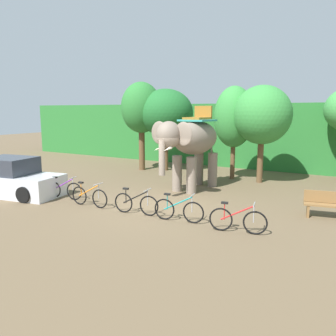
# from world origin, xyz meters

# --- Properties ---
(ground_plane) EXTENTS (80.00, 80.00, 0.00)m
(ground_plane) POSITION_xyz_m (0.00, 0.00, 0.00)
(ground_plane) COLOR brown
(foliage_hedge) EXTENTS (36.00, 6.00, 4.00)m
(foliage_hedge) POSITION_xyz_m (0.00, 12.76, 2.00)
(foliage_hedge) COLOR #28702D
(foliage_hedge) RESTS_ON ground
(tree_center) EXTENTS (2.41, 2.41, 5.24)m
(tree_center) POSITION_xyz_m (-4.91, 6.33, 3.70)
(tree_center) COLOR brown
(tree_center) RESTS_ON ground
(tree_right) EXTENTS (3.23, 3.23, 4.83)m
(tree_right) POSITION_xyz_m (-3.56, 6.89, 3.43)
(tree_right) COLOR brown
(tree_right) RESTS_ON ground
(tree_center_right) EXTENTS (2.06, 2.06, 4.82)m
(tree_center_right) POSITION_xyz_m (0.80, 6.41, 3.23)
(tree_center_right) COLOR brown
(tree_center_right) RESTS_ON ground
(tree_far_right) EXTENTS (2.84, 2.84, 4.79)m
(tree_far_right) POSITION_xyz_m (2.30, 6.23, 3.34)
(tree_far_right) COLOR brown
(tree_far_right) RESTS_ON ground
(elephant) EXTENTS (2.17, 4.22, 3.78)m
(elephant) POSITION_xyz_m (0.06, 3.02, 2.20)
(elephant) COLOR gray
(elephant) RESTS_ON ground
(bike_purple) EXTENTS (1.68, 0.55, 0.92)m
(bike_purple) POSITION_xyz_m (-3.73, -1.04, 0.39)
(bike_purple) COLOR black
(bike_purple) RESTS_ON ground
(bike_orange) EXTENTS (1.71, 0.52, 0.92)m
(bike_orange) POSITION_xyz_m (-2.06, -1.33, 0.39)
(bike_orange) COLOR black
(bike_orange) RESTS_ON ground
(bike_black) EXTENTS (1.70, 0.52, 0.92)m
(bike_black) POSITION_xyz_m (0.03, -1.25, 0.39)
(bike_black) COLOR black
(bike_black) RESTS_ON ground
(bike_teal) EXTENTS (1.70, 0.52, 0.92)m
(bike_teal) POSITION_xyz_m (1.69, -1.20, 0.39)
(bike_teal) COLOR black
(bike_teal) RESTS_ON ground
(bike_red) EXTENTS (1.69, 0.54, 0.92)m
(bike_red) POSITION_xyz_m (3.68, -1.24, 0.39)
(bike_red) COLOR black
(bike_red) RESTS_ON ground
(parked_car) EXTENTS (4.44, 2.51, 1.60)m
(parked_car) POSITION_xyz_m (-6.17, -1.60, 0.65)
(parked_car) COLOR silver
(parked_car) RESTS_ON ground
(wooden_bench) EXTENTS (1.55, 0.68, 0.89)m
(wooden_bench) POSITION_xyz_m (5.83, 1.65, 0.48)
(wooden_bench) COLOR brown
(wooden_bench) RESTS_ON ground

